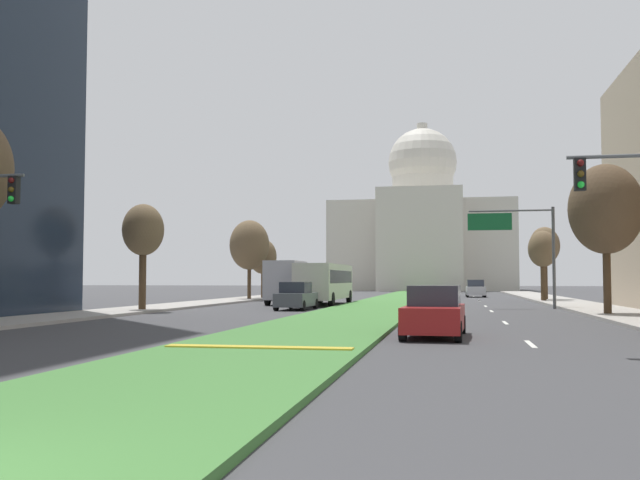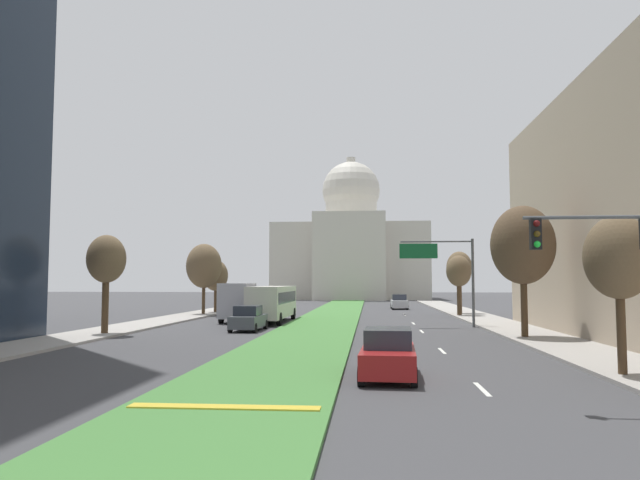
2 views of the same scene
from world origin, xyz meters
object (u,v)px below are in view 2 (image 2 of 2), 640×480
object	(u,v)px
street_tree_left_distant	(216,276)
sedan_midblock	(248,319)
street_tree_right_near	(619,258)
sedan_lead_stopped	(388,355)
sedan_far_horizon	(399,302)
traffic_light_near_right	(615,264)
street_tree_right_distant	(459,268)
sedan_distant	(254,308)
capitol_building	(351,250)
street_tree_right_mid	(523,245)
street_tree_left_mid	(106,261)
overhead_guide_sign	(445,264)
city_bus	(273,301)
street_tree_left_far	(204,266)
street_tree_right_far	(459,272)
box_truck_delivery	(240,302)

from	to	relation	value
street_tree_left_distant	sedan_midblock	size ratio (longest dim) A/B	1.26
street_tree_right_near	sedan_lead_stopped	size ratio (longest dim) A/B	1.24
street_tree_right_near	sedan_far_horizon	distance (m)	52.04
sedan_midblock	street_tree_right_near	bearing A→B (deg)	-47.67
traffic_light_near_right	street_tree_right_distant	world-z (taller)	street_tree_right_distant
street_tree_right_near	sedan_distant	world-z (taller)	street_tree_right_near
capitol_building	sedan_distant	bearing A→B (deg)	-97.02
street_tree_left_distant	sedan_distant	distance (m)	7.64
street_tree_right_mid	sedan_distant	size ratio (longest dim) A/B	1.79
street_tree_left_mid	sedan_midblock	bearing A→B (deg)	27.14
traffic_light_near_right	street_tree_right_mid	size ratio (longest dim) A/B	0.67
overhead_guide_sign	sedan_midblock	distance (m)	14.97
sedan_far_horizon	city_bus	distance (m)	27.15
traffic_light_near_right	overhead_guide_sign	world-z (taller)	overhead_guide_sign
sedan_midblock	sedan_distant	world-z (taller)	sedan_distant
sedan_distant	city_bus	world-z (taller)	city_bus
street_tree_left_distant	sedan_far_horizon	distance (m)	23.15
street_tree_right_near	capitol_building	bearing A→B (deg)	97.30
street_tree_right_near	street_tree_left_far	xyz separation A→B (m)	(-25.20, 36.65, 0.76)
street_tree_right_mid	street_tree_left_distant	world-z (taller)	street_tree_right_mid
overhead_guide_sign	street_tree_right_far	bearing A→B (deg)	77.56
traffic_light_near_right	sedan_midblock	bearing A→B (deg)	122.03
street_tree_left_mid	sedan_far_horizon	size ratio (longest dim) A/B	1.35
street_tree_right_near	traffic_light_near_right	bearing A→B (deg)	-113.02
street_tree_right_distant	sedan_midblock	world-z (taller)	street_tree_right_distant
overhead_guide_sign	street_tree_right_near	world-z (taller)	overhead_guide_sign
traffic_light_near_right	sedan_distant	bearing A→B (deg)	113.72
overhead_guide_sign	box_truck_delivery	world-z (taller)	overhead_guide_sign
street_tree_right_far	street_tree_right_distant	xyz separation A→B (m)	(0.57, 3.45, 0.44)
street_tree_right_mid	street_tree_left_far	bearing A→B (deg)	138.48
street_tree_right_mid	sedan_distant	bearing A→B (deg)	133.53
street_tree_right_distant	city_bus	distance (m)	21.53
street_tree_right_near	street_tree_left_mid	size ratio (longest dim) A/B	0.90
sedan_lead_stopped	street_tree_right_near	bearing A→B (deg)	3.61
sedan_midblock	street_tree_left_far	bearing A→B (deg)	114.63
street_tree_right_near	street_tree_left_distant	xyz separation A→B (m)	(-24.92, 40.10, -0.16)
street_tree_right_far	sedan_midblock	distance (m)	24.75
capitol_building	sedan_distant	distance (m)	62.16
street_tree_left_mid	street_tree_right_distant	bearing A→B (deg)	44.99
sedan_lead_stopped	sedan_far_horizon	distance (m)	52.27
street_tree_left_mid	street_tree_left_distant	xyz separation A→B (m)	(0.18, 25.73, -0.68)
overhead_guide_sign	box_truck_delivery	distance (m)	17.15
street_tree_left_far	box_truck_delivery	world-z (taller)	street_tree_left_far
street_tree_left_far	sedan_far_horizon	distance (m)	25.41
street_tree_left_mid	street_tree_right_mid	distance (m)	25.41
capitol_building	street_tree_left_distant	world-z (taller)	capitol_building
street_tree_right_mid	street_tree_right_far	size ratio (longest dim) A/B	1.33
street_tree_left_distant	sedan_midblock	xyz separation A→B (m)	(8.01, -21.53, -3.17)
street_tree_left_far	sedan_midblock	world-z (taller)	street_tree_left_far
overhead_guide_sign	box_truck_delivery	size ratio (longest dim) A/B	1.02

